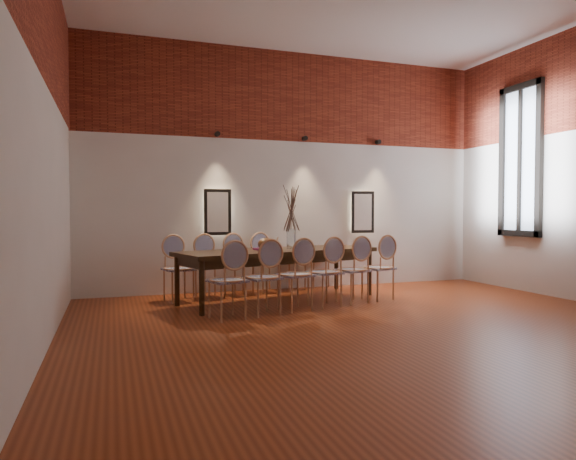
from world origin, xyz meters
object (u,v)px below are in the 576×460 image
object	(u,v)px
chair_near_f	(378,268)
chair_near_d	(325,272)
chair_near_e	(352,270)
bowl	(266,244)
chair_far_a	(179,269)
book	(264,249)
vase	(291,239)
chair_near_a	(227,280)
chair_near_c	(295,275)
chair_near_b	(263,278)
chair_far_f	(316,260)
dining_table	(279,275)
chair_far_c	(239,265)
chair_far_e	(292,261)
chair_far_b	(210,267)
chair_far_d	(266,263)

from	to	relation	value
chair_near_f	chair_near_d	bearing A→B (deg)	-180.00
chair_near_e	bowl	distance (m)	1.29
chair_far_a	book	bearing A→B (deg)	144.75
chair_near_d	vase	size ratio (longest dim) A/B	3.13
chair_near_a	bowl	world-z (taller)	chair_near_a
chair_near_a	chair_near_e	world-z (taller)	same
chair_near_c	vase	xyz separation A→B (m)	(0.25, 0.86, 0.43)
chair_near_c	chair_near_e	xyz separation A→B (m)	(0.97, 0.26, 0.00)
chair_near_b	chair_far_a	world-z (taller)	same
book	chair_near_f	bearing A→B (deg)	-13.29
chair_near_a	chair_far_f	world-z (taller)	same
chair_near_f	dining_table	bearing A→B (deg)	148.67
chair_near_a	chair_far_c	bearing A→B (deg)	56.69
book	chair_far_e	bearing A→B (deg)	51.00
chair_near_f	chair_far_a	size ratio (longest dim) A/B	1.00
chair_far_c	chair_near_e	bearing A→B (deg)	123.31
chair_near_c	chair_near_e	distance (m)	1.00
chair_near_d	chair_near_e	xyz separation A→B (m)	(0.48, 0.13, 0.00)
chair_near_d	vase	distance (m)	0.88
chair_near_b	chair_far_e	bearing A→B (deg)	45.41
chair_far_c	chair_far_b	bearing A→B (deg)	0.00
chair_near_a	chair_near_b	xyz separation A→B (m)	(0.48, 0.13, 0.00)
chair_near_d	chair_near_b	bearing A→B (deg)	180.00
chair_far_a	chair_near_e	bearing A→B (deg)	142.73
chair_near_e	chair_far_e	bearing A→B (deg)	90.00
chair_near_d	book	size ratio (longest dim) A/B	3.62
chair_near_b	chair_near_e	bearing A→B (deg)	-0.00
chair_far_c	chair_far_a	bearing A→B (deg)	0.00
chair_near_b	chair_far_d	world-z (taller)	same
chair_far_b	bowl	distance (m)	1.02
chair_near_a	chair_near_e	bearing A→B (deg)	0.00
chair_near_d	chair_near_f	bearing A→B (deg)	0.00
chair_near_d	chair_far_d	bearing A→B (deg)	90.00
chair_near_c	chair_near_e	bearing A→B (deg)	-0.00
chair_near_b	chair_far_c	size ratio (longest dim) A/B	1.00
chair_near_c	bowl	world-z (taller)	chair_near_c
book	chair_far_a	bearing A→B (deg)	159.92
chair_far_c	chair_near_d	bearing A→B (deg)	108.19
chair_near_f	chair_far_b	distance (m)	2.52
chair_far_c	book	size ratio (longest dim) A/B	3.62
chair_near_a	chair_far_d	distance (m)	2.15
chair_near_e	chair_far_d	world-z (taller)	same
vase	book	world-z (taller)	vase
chair_far_a	bowl	world-z (taller)	chair_far_a
chair_far_b	chair_far_f	distance (m)	2.01
chair_far_c	chair_far_f	xyz separation A→B (m)	(1.45, 0.39, 0.00)
dining_table	chair_far_d	bearing A→B (deg)	71.81
dining_table	book	distance (m)	0.46
chair_near_d	chair_near_f	xyz separation A→B (m)	(0.97, 0.26, 0.00)
dining_table	chair_near_a	size ratio (longest dim) A/B	3.21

